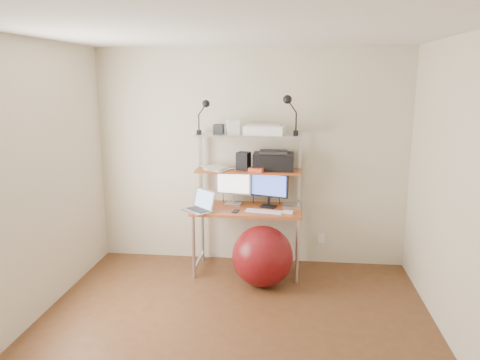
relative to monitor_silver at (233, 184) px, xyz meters
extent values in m
plane|color=brown|center=(0.17, -1.60, -0.98)|extent=(3.60, 3.60, 0.00)
plane|color=silver|center=(0.17, -1.60, 1.52)|extent=(3.60, 3.60, 0.00)
plane|color=beige|center=(0.17, 0.20, 0.27)|extent=(3.60, 0.00, 3.60)
plane|color=beige|center=(0.17, -3.40, 0.27)|extent=(3.60, 0.00, 3.60)
plane|color=beige|center=(-1.63, -1.60, 0.27)|extent=(0.00, 3.60, 3.60)
plane|color=beige|center=(1.97, -1.60, 0.27)|extent=(0.00, 3.60, 3.60)
cube|color=#B65223|center=(0.17, -0.16, -0.26)|extent=(1.20, 0.60, 0.03)
cylinder|color=#BBBAC0|center=(-0.39, -0.42, -0.63)|extent=(0.04, 0.04, 0.71)
cylinder|color=#BBBAC0|center=(-0.39, 0.10, -0.63)|extent=(0.04, 0.04, 0.71)
cylinder|color=#BBBAC0|center=(0.73, -0.42, -0.63)|extent=(0.04, 0.04, 0.71)
cylinder|color=#BBBAC0|center=(0.73, 0.10, -0.63)|extent=(0.04, 0.04, 0.71)
cube|color=#BBBAC0|center=(-0.40, 0.10, 0.17)|extent=(0.03, 0.04, 0.84)
cube|color=#BBBAC0|center=(0.74, 0.10, 0.17)|extent=(0.03, 0.04, 0.84)
cube|color=#B65223|center=(0.17, -0.03, 0.16)|extent=(1.18, 0.34, 0.02)
cube|color=#BBBAC0|center=(0.17, -0.03, 0.56)|extent=(1.18, 0.34, 0.02)
cube|color=white|center=(1.02, 0.19, -0.68)|extent=(0.08, 0.01, 0.12)
cube|color=#B6B5BA|center=(0.00, -0.02, -0.23)|extent=(0.20, 0.17, 0.01)
cylinder|color=#B6B5BA|center=(0.00, 0.00, -0.18)|extent=(0.03, 0.03, 0.10)
cube|color=#B6B5BA|center=(0.00, 0.00, 0.03)|extent=(0.41, 0.09, 0.31)
plane|color=white|center=(0.00, -0.02, 0.03)|extent=(0.36, 0.05, 0.37)
cube|color=black|center=(0.40, -0.08, -0.23)|extent=(0.19, 0.17, 0.01)
cylinder|color=black|center=(0.40, -0.06, -0.18)|extent=(0.03, 0.03, 0.10)
cube|color=black|center=(0.40, -0.06, 0.01)|extent=(0.44, 0.16, 0.27)
plane|color=#4468E9|center=(0.40, -0.08, 0.01)|extent=(0.39, 0.12, 0.41)
cube|color=silver|center=(-0.34, -0.34, -0.23)|extent=(0.40, 0.40, 0.02)
cube|color=#2A2A2D|center=(-0.34, -0.34, -0.22)|extent=(0.30, 0.30, 0.00)
cube|color=silver|center=(-0.27, -0.25, -0.12)|extent=(0.29, 0.28, 0.22)
plane|color=#799FCA|center=(-0.27, -0.25, -0.12)|extent=(0.27, 0.26, 0.29)
cube|color=white|center=(0.37, -0.28, -0.24)|extent=(0.42, 0.18, 0.01)
cube|color=white|center=(0.63, -0.31, -0.23)|extent=(0.11, 0.07, 0.03)
cube|color=silver|center=(0.66, -0.07, -0.22)|extent=(0.20, 0.20, 0.04)
cube|color=black|center=(0.06, -0.31, -0.24)|extent=(0.08, 0.13, 0.01)
cube|color=black|center=(0.45, 0.02, 0.26)|extent=(0.45, 0.31, 0.18)
cube|color=#2A2A2D|center=(0.45, 0.02, 0.37)|extent=(0.31, 0.23, 0.03)
cube|color=black|center=(0.12, -0.02, 0.27)|extent=(0.16, 0.16, 0.20)
cube|color=#D14621|center=(0.27, -0.14, 0.19)|extent=(0.18, 0.14, 0.04)
cube|color=white|center=(0.35, -0.03, 0.62)|extent=(0.46, 0.33, 0.10)
cube|color=#B6B5BA|center=(0.35, -0.03, 0.67)|extent=(0.39, 0.26, 0.02)
cube|color=white|center=(0.00, -0.03, 0.65)|extent=(0.16, 0.14, 0.15)
cube|color=#2A2A2D|center=(-0.16, -0.01, 0.62)|extent=(0.12, 0.12, 0.10)
cube|color=black|center=(-0.37, -0.10, 0.59)|extent=(0.05, 0.06, 0.05)
cylinder|color=black|center=(-0.37, -0.10, 0.70)|extent=(0.01, 0.01, 0.17)
sphere|color=black|center=(-0.28, -0.11, 0.90)|extent=(0.08, 0.08, 0.08)
cube|color=black|center=(0.69, -0.09, 0.60)|extent=(0.05, 0.06, 0.05)
cylinder|color=black|center=(0.69, -0.09, 0.72)|extent=(0.02, 0.02, 0.19)
sphere|color=black|center=(0.59, -0.10, 0.95)|extent=(0.10, 0.10, 0.10)
sphere|color=maroon|center=(0.37, -0.51, -0.66)|extent=(0.64, 0.64, 0.64)
cube|color=white|center=(-0.21, -0.01, 0.17)|extent=(0.23, 0.30, 0.00)
cube|color=white|center=(-0.15, -0.08, 0.18)|extent=(0.31, 0.34, 0.00)
cube|color=white|center=(-0.24, 0.01, 0.18)|extent=(0.25, 0.31, 0.00)
cube|color=white|center=(-0.19, -0.05, 0.19)|extent=(0.28, 0.33, 0.00)
cube|color=white|center=(-0.23, -0.03, 0.19)|extent=(0.32, 0.35, 0.00)
camera|label=1|loc=(0.65, -5.14, 1.17)|focal=35.00mm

